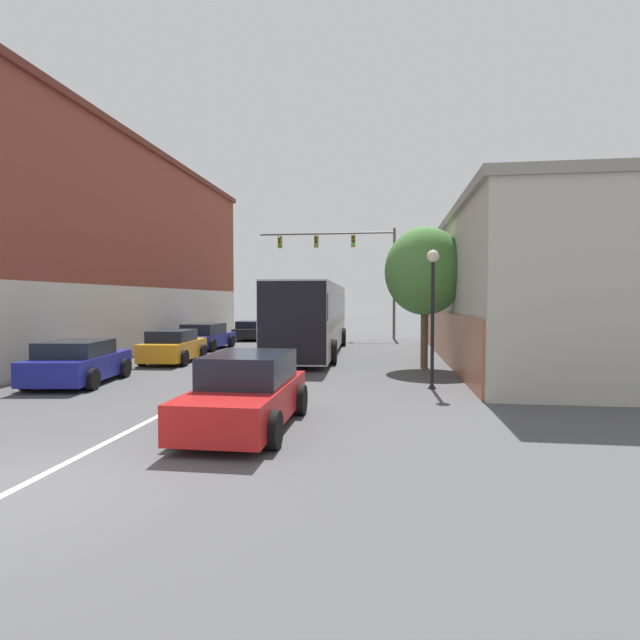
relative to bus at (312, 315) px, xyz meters
name	(u,v)px	position (x,y,z in m)	size (l,w,h in m)	color
ground_plane	(3,495)	(-1.45, -17.88, -1.87)	(160.00, 160.00, 0.00)	#4C4C4F
lane_center_line	(273,358)	(-1.45, -2.06, -1.86)	(0.14, 43.63, 0.01)	silver
building_left_brick	(70,248)	(-12.35, -0.31, 3.34)	(9.24, 26.62, 10.17)	brown
building_right_storefront	(532,289)	(9.91, -0.81, 1.22)	(8.09, 20.49, 5.92)	#B7B2A3
bus	(312,315)	(0.00, 0.00, 0.00)	(3.22, 13.05, 3.32)	#B7B7BC
hatchback_foreground	(247,393)	(0.78, -14.03, -1.16)	(1.99, 4.24, 1.49)	red
parked_car_left_near	(78,363)	(-5.83, -9.63, -1.22)	(2.50, 4.01, 1.34)	navy
parked_car_left_mid	(205,337)	(-5.87, 1.26, -1.22)	(2.27, 4.28, 1.35)	navy
parked_car_left_far	(174,347)	(-5.15, -4.23, -1.22)	(2.11, 3.99, 1.35)	orange
parked_car_left_distant	(251,330)	(-5.24, 7.92, -1.28)	(2.30, 4.54, 1.22)	black
traffic_signal_gantry	(350,257)	(1.11, 9.74, 3.60)	(9.18, 0.36, 7.34)	#514C47
street_lamp	(433,301)	(4.89, -9.07, 0.67)	(0.35, 0.35, 4.02)	black
street_tree_near	(425,271)	(5.00, -4.48, 1.79)	(3.03, 2.72, 5.34)	brown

